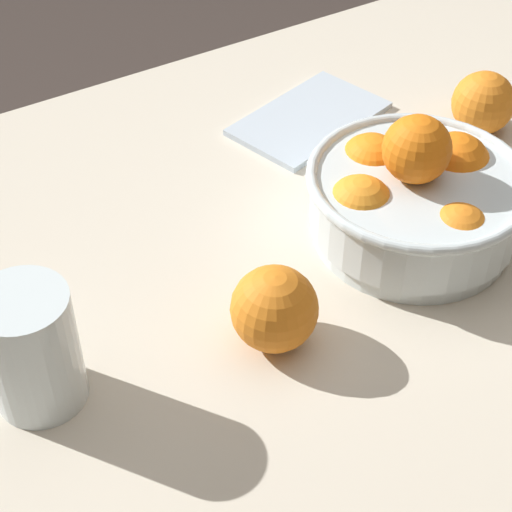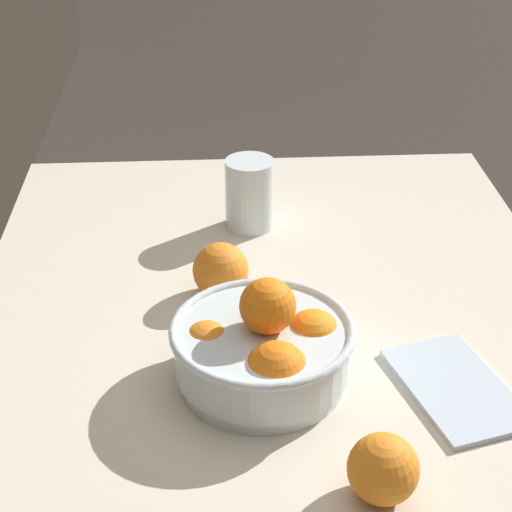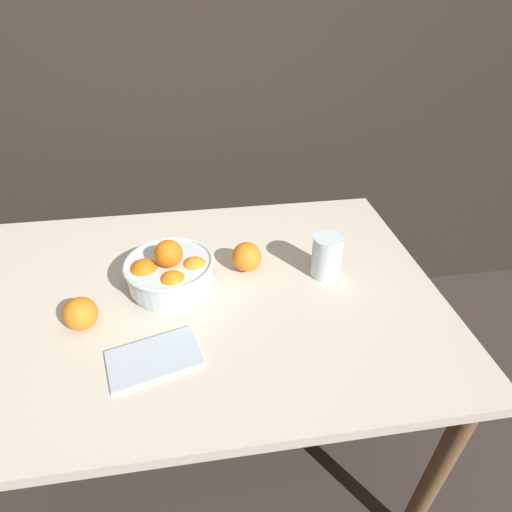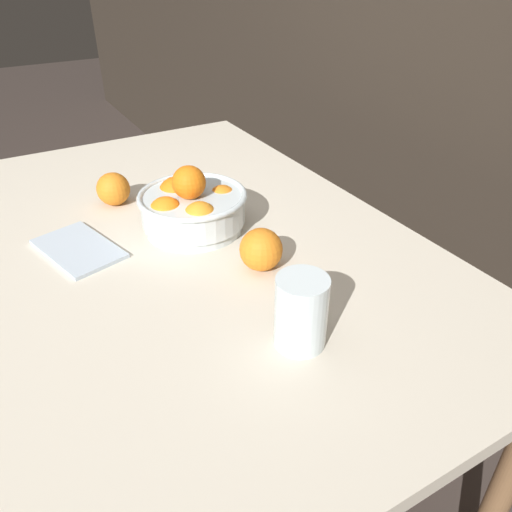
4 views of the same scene
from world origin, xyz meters
The scene contains 6 objects.
dining_table centered at (0.00, 0.00, 0.68)m, with size 1.36×0.88×0.76m.
fruit_bowl centered at (-0.02, 0.03, 0.81)m, with size 0.24×0.24×0.15m.
juice_glass centered at (0.40, 0.02, 0.82)m, with size 0.08×0.08×0.12m.
orange_loose_near_bowl centered at (0.19, 0.08, 0.80)m, with size 0.08×0.08×0.08m, color orange.
orange_loose_front centered at (-0.23, -0.09, 0.80)m, with size 0.08×0.08×0.08m, color orange.
napkin centered at (-0.06, -0.22, 0.76)m, with size 0.20×0.12×0.01m, color silver.
Camera 2 is at (-0.89, 0.09, 1.46)m, focal length 60.00 mm.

